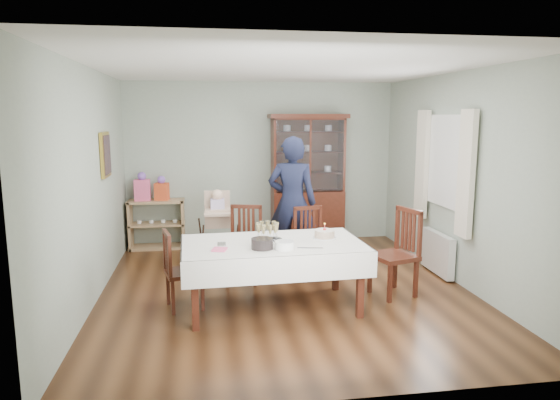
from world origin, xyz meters
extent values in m
plane|color=#593319|center=(0.00, 0.00, 0.00)|extent=(5.00, 5.00, 0.00)
plane|color=#9EAA99|center=(0.00, 2.50, 1.35)|extent=(4.50, 0.00, 4.50)
plane|color=#9EAA99|center=(-2.25, 0.00, 1.35)|extent=(0.00, 5.00, 5.00)
plane|color=#9EAA99|center=(2.25, 0.00, 1.35)|extent=(0.00, 5.00, 5.00)
plane|color=white|center=(0.00, 0.00, 2.70)|extent=(5.00, 5.00, 0.00)
cube|color=#4C1D13|center=(-0.24, -0.58, 0.72)|extent=(1.94, 1.12, 0.06)
cube|color=silver|center=(-0.24, -0.58, 0.76)|extent=(2.04, 1.22, 0.01)
cube|color=#4C1D13|center=(0.75, 2.26, 0.45)|extent=(1.20, 0.45, 0.90)
cube|color=white|center=(0.75, 2.07, 1.50)|extent=(1.12, 0.01, 1.16)
cube|color=#4C1D13|center=(0.75, 2.26, 2.14)|extent=(1.30, 0.48, 0.07)
cube|color=tan|center=(-1.75, 2.28, 0.02)|extent=(0.90, 0.38, 0.04)
cube|color=tan|center=(-1.75, 2.28, 0.40)|extent=(0.90, 0.38, 0.03)
cube|color=tan|center=(-1.75, 2.28, 0.78)|extent=(0.90, 0.38, 0.04)
cube|color=tan|center=(-2.17, 2.28, 0.40)|extent=(0.04, 0.38, 0.80)
cube|color=tan|center=(-1.33, 2.28, 0.40)|extent=(0.04, 0.38, 0.80)
cube|color=gold|center=(-2.22, 0.80, 1.65)|extent=(0.04, 0.48, 0.58)
cube|color=white|center=(2.22, 0.30, 1.55)|extent=(0.04, 1.02, 1.22)
cube|color=silver|center=(2.16, -0.32, 1.45)|extent=(0.07, 0.30, 1.55)
cube|color=silver|center=(2.16, 0.92, 1.45)|extent=(0.07, 0.30, 1.55)
cube|color=white|center=(2.16, 0.30, 0.30)|extent=(0.10, 0.80, 0.55)
cube|color=#4C1D13|center=(-0.48, 0.40, 0.45)|extent=(0.54, 0.54, 0.05)
cube|color=#4C1D13|center=(-0.43, 0.59, 0.72)|extent=(0.41, 0.15, 0.52)
cube|color=#4C1D13|center=(0.43, 0.41, 0.43)|extent=(0.47, 0.47, 0.05)
cube|color=#4C1D13|center=(0.41, 0.60, 0.69)|extent=(0.40, 0.09, 0.50)
cube|color=#4C1D13|center=(-1.21, -0.41, 0.41)|extent=(0.48, 0.48, 0.05)
cube|color=#4C1D13|center=(-1.39, -0.45, 0.65)|extent=(0.12, 0.38, 0.47)
cube|color=#4C1D13|center=(1.25, -0.39, 0.48)|extent=(0.59, 0.59, 0.05)
cube|color=#4C1D13|center=(1.45, -0.32, 0.77)|extent=(0.17, 0.44, 0.56)
imported|color=black|center=(0.25, 0.93, 0.94)|extent=(0.77, 0.61, 1.87)
cube|color=tan|center=(-0.79, 1.15, 0.71)|extent=(0.37, 0.32, 0.26)
cube|color=tan|center=(-0.79, 1.15, 0.93)|extent=(0.37, 0.07, 0.30)
cube|color=tan|center=(-0.79, 1.15, 0.80)|extent=(0.39, 0.17, 0.03)
cube|color=silver|center=(-0.79, 1.15, 0.88)|extent=(0.19, 0.15, 0.19)
sphere|color=beige|center=(-0.79, 1.15, 1.03)|extent=(0.16, 0.16, 0.16)
cylinder|color=silver|center=(-0.29, -0.51, 0.77)|extent=(0.35, 0.35, 0.01)
torus|color=silver|center=(-0.29, -0.51, 0.78)|extent=(0.35, 0.35, 0.01)
cylinder|color=white|center=(0.38, -0.48, 0.77)|extent=(0.26, 0.26, 0.01)
cylinder|color=brown|center=(0.38, -0.48, 0.81)|extent=(0.23, 0.23, 0.08)
cylinder|color=silver|center=(0.38, -0.48, 0.86)|extent=(0.23, 0.23, 0.01)
cylinder|color=#F24C4C|center=(0.38, -0.48, 0.90)|extent=(0.01, 0.01, 0.06)
sphere|color=yellow|center=(0.38, -0.48, 0.93)|extent=(0.02, 0.02, 0.02)
cylinder|color=black|center=(-0.38, -0.82, 0.82)|extent=(0.25, 0.25, 0.11)
cylinder|color=white|center=(-0.15, -0.88, 0.80)|extent=(0.26, 0.26, 0.09)
cube|color=#EB5684|center=(-0.83, -0.82, 0.77)|extent=(0.17, 0.17, 0.02)
cube|color=silver|center=(0.12, -0.89, 0.77)|extent=(0.27, 0.08, 0.01)
cube|color=#EB5684|center=(-1.95, 2.26, 0.97)|extent=(0.25, 0.17, 0.34)
sphere|color=#E533B2|center=(-1.95, 2.26, 1.19)|extent=(0.14, 0.14, 0.14)
cube|color=#DF4B23|center=(-1.65, 2.26, 0.94)|extent=(0.24, 0.19, 0.28)
sphere|color=#E533B2|center=(-1.65, 2.26, 1.13)|extent=(0.13, 0.13, 0.13)
camera|label=1|loc=(-0.97, -5.89, 2.14)|focal=32.00mm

